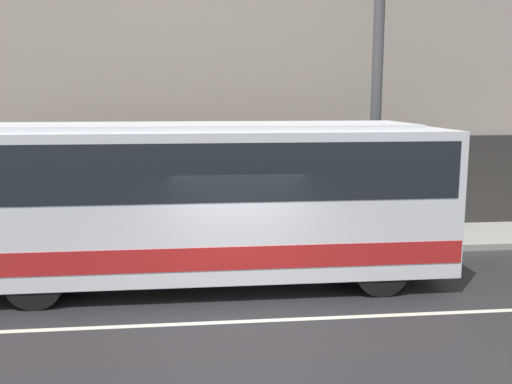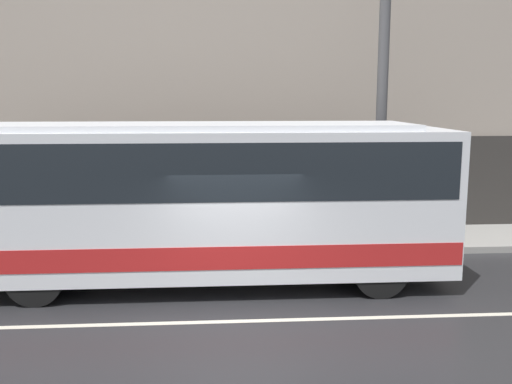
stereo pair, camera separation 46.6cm
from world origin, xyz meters
The scene contains 6 objects.
ground_plane centered at (0.00, 0.00, 0.00)m, with size 60.00×60.00×0.00m, color #262628.
sidewalk centered at (0.00, 5.27, 0.09)m, with size 60.00×2.54×0.17m.
building_facade centered at (0.00, 6.69, 6.20)m, with size 60.00×0.35×12.82m.
lane_stripe centered at (0.00, 0.00, 0.00)m, with size 54.00×0.14×0.01m.
transit_bus centered at (-0.87, 2.18, 1.91)m, with size 10.67×2.58×3.39m.
utility_pole_near centered at (3.85, 4.77, 3.66)m, with size 0.28×0.28×6.97m.
Camera 2 is at (-0.34, -9.56, 3.92)m, focal length 40.00 mm.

